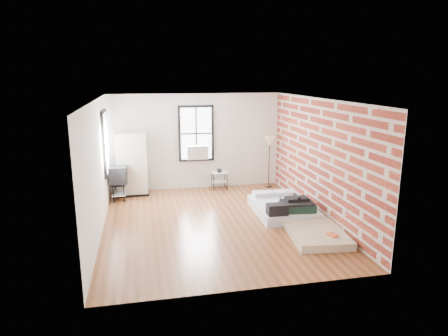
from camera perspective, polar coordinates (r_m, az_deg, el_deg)
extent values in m
plane|color=brown|center=(9.27, -1.30, -7.81)|extent=(6.00, 6.00, 0.00)
cube|color=silver|center=(11.78, -4.01, 3.77)|extent=(5.00, 0.01, 2.80)
cube|color=silver|center=(6.05, 3.86, -5.40)|extent=(5.00, 0.01, 2.80)
cube|color=silver|center=(8.78, -17.61, -0.10)|extent=(0.01, 6.00, 2.80)
cube|color=maroon|center=(9.63, 13.45, 1.30)|extent=(0.02, 6.00, 2.80)
cube|color=white|center=(8.67, -1.40, 9.73)|extent=(5.00, 6.00, 0.01)
cube|color=white|center=(11.69, -4.00, 4.94)|extent=(0.90, 0.02, 1.50)
cube|color=black|center=(11.66, -6.38, 4.86)|extent=(0.07, 0.08, 1.64)
cube|color=black|center=(11.78, -1.67, 5.03)|extent=(0.07, 0.08, 1.64)
cube|color=black|center=(11.62, -4.07, 8.78)|extent=(0.90, 0.08, 0.07)
cube|color=black|center=(11.85, -3.95, 1.19)|extent=(0.90, 0.08, 0.07)
cube|color=black|center=(11.68, -3.99, 4.93)|extent=(0.04, 0.02, 1.50)
cube|color=black|center=(11.68, -3.99, 4.93)|extent=(0.90, 0.02, 0.04)
cube|color=beige|center=(11.66, -3.88, 2.28)|extent=(0.62, 0.30, 0.40)
cube|color=white|center=(10.49, -16.51, 3.47)|extent=(0.02, 0.90, 1.50)
cube|color=black|center=(10.01, -16.84, 3.00)|extent=(0.08, 0.07, 1.64)
cube|color=black|center=(10.96, -16.43, 3.88)|extent=(0.08, 0.07, 1.64)
cube|color=black|center=(10.39, -16.91, 7.73)|extent=(0.08, 0.90, 0.07)
cube|color=black|center=(10.64, -16.35, -0.71)|extent=(0.08, 0.90, 0.07)
cube|color=black|center=(10.49, -16.46, 3.47)|extent=(0.02, 0.04, 1.50)
cube|color=black|center=(10.49, -16.46, 3.47)|extent=(0.02, 0.90, 0.04)
cube|color=white|center=(9.96, 8.37, -5.73)|extent=(1.37, 1.83, 0.24)
cube|color=white|center=(10.46, 5.65, -3.70)|extent=(0.53, 0.34, 0.11)
cube|color=white|center=(10.63, 8.61, -3.51)|extent=(0.53, 0.34, 0.11)
cube|color=black|center=(9.56, 10.33, -4.97)|extent=(0.53, 0.31, 0.29)
cylinder|color=black|center=(9.51, 10.37, -4.04)|extent=(0.08, 0.33, 0.08)
cube|color=black|center=(9.12, 7.60, -5.88)|extent=(0.46, 0.29, 0.25)
cylinder|color=#A4BCD3|center=(9.81, 7.97, -4.62)|extent=(0.07, 0.07, 0.21)
cylinder|color=#16499D|center=(9.78, 7.99, -3.96)|extent=(0.03, 0.03, 0.03)
cube|color=#C7B08F|center=(8.92, 12.45, -8.45)|extent=(1.29, 2.18, 0.16)
cube|color=#142D25|center=(9.50, 10.42, -5.69)|extent=(0.82, 0.62, 0.24)
cube|color=black|center=(9.46, 10.46, -4.87)|extent=(0.77, 0.57, 0.04)
cube|color=#D14221|center=(8.43, 15.22, -9.20)|extent=(0.19, 0.24, 0.03)
cube|color=black|center=(11.64, -12.85, -3.57)|extent=(0.89, 0.51, 0.06)
cube|color=beige|center=(11.43, -13.07, 0.66)|extent=(0.85, 0.47, 1.70)
cylinder|color=black|center=(11.67, -1.47, -2.07)|extent=(0.02, 0.02, 0.50)
cylinder|color=black|center=(11.75, 0.46, -1.96)|extent=(0.02, 0.02, 0.50)
cylinder|color=black|center=(11.96, -1.76, -1.68)|extent=(0.02, 0.02, 0.50)
cylinder|color=black|center=(12.04, 0.12, -1.58)|extent=(0.02, 0.02, 0.50)
cube|color=silver|center=(11.79, -0.67, -0.64)|extent=(0.46, 0.37, 0.02)
cube|color=silver|center=(11.86, -0.66, -1.93)|extent=(0.45, 0.35, 0.02)
cube|color=black|center=(11.78, -0.67, -0.37)|extent=(0.11, 0.17, 0.09)
cylinder|color=black|center=(12.22, 6.37, -2.59)|extent=(0.22, 0.22, 0.03)
cylinder|color=black|center=(12.06, 6.45, 0.51)|extent=(0.03, 0.03, 1.34)
cone|color=tan|center=(11.92, 6.54, 3.85)|extent=(0.33, 0.33, 0.30)
cylinder|color=black|center=(10.98, -15.52, -3.67)|extent=(0.03, 0.03, 0.46)
cylinder|color=black|center=(10.95, -14.09, -3.63)|extent=(0.03, 0.03, 0.46)
cylinder|color=black|center=(11.50, -15.27, -2.89)|extent=(0.03, 0.03, 0.46)
cylinder|color=black|center=(11.48, -13.91, -2.84)|extent=(0.03, 0.03, 0.46)
cube|color=black|center=(11.17, -14.76, -2.12)|extent=(0.39, 0.67, 0.03)
cube|color=silver|center=(11.24, -14.68, -3.47)|extent=(0.37, 0.65, 0.02)
cube|color=black|center=(11.11, -14.84, -0.91)|extent=(0.48, 0.55, 0.46)
cube|color=black|center=(11.09, -13.66, -0.86)|extent=(0.04, 0.44, 0.37)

